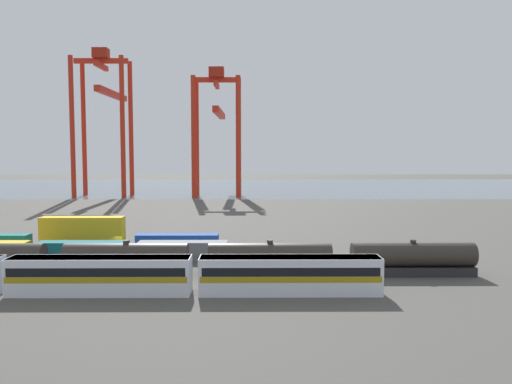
# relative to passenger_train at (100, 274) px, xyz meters

# --- Properties ---
(ground_plane) EXTENTS (420.00, 420.00, 0.00)m
(ground_plane) POSITION_rel_passenger_train_xyz_m (-2.96, 60.36, -2.14)
(ground_plane) COLOR #4C4944
(harbour_water) EXTENTS (400.00, 110.00, 0.01)m
(harbour_water) POSITION_rel_passenger_train_xyz_m (-2.96, 159.52, -2.14)
(harbour_water) COLOR slate
(harbour_water) RESTS_ON ground_plane
(passenger_train) EXTENTS (58.51, 3.14, 3.90)m
(passenger_train) POSITION_rel_passenger_train_xyz_m (0.00, 0.00, 0.00)
(passenger_train) COLOR silver
(passenger_train) RESTS_ON ground_plane
(freight_tank_row) EXTENTS (66.15, 2.82, 4.28)m
(freight_tank_row) POSITION_rel_passenger_train_xyz_m (9.40, 7.96, -0.13)
(freight_tank_row) COLOR #232326
(freight_tank_row) RESTS_ON ground_plane
(shipping_container_3) EXTENTS (12.10, 2.44, 2.60)m
(shipping_container_3) POSITION_rel_passenger_train_xyz_m (-7.11, 16.57, -0.84)
(shipping_container_3) COLOR #146066
(shipping_container_3) RESTS_ON ground_plane
(shipping_container_4) EXTENTS (12.10, 2.44, 2.60)m
(shipping_container_4) POSITION_rel_passenger_train_xyz_m (6.45, 16.57, -0.84)
(shipping_container_4) COLOR slate
(shipping_container_4) RESTS_ON ground_plane
(shipping_container_8) EXTENTS (12.10, 2.44, 2.60)m
(shipping_container_8) POSITION_rel_passenger_train_xyz_m (-9.15, 22.69, -0.84)
(shipping_container_8) COLOR gold
(shipping_container_8) RESTS_ON ground_plane
(shipping_container_9) EXTENTS (12.10, 2.44, 2.60)m
(shipping_container_9) POSITION_rel_passenger_train_xyz_m (-9.15, 22.69, 1.76)
(shipping_container_9) COLOR gold
(shipping_container_9) RESTS_ON shipping_container_8
(shipping_container_10) EXTENTS (12.10, 2.44, 2.60)m
(shipping_container_10) POSITION_rel_passenger_train_xyz_m (4.81, 22.69, -0.84)
(shipping_container_10) COLOR #1C4299
(shipping_container_10) RESTS_ON ground_plane
(gantry_crane_west) EXTENTS (17.40, 36.39, 47.66)m
(gantry_crane_west) POSITION_rel_passenger_train_xyz_m (-32.76, 119.38, 26.74)
(gantry_crane_west) COLOR red
(gantry_crane_west) RESTS_ON ground_plane
(gantry_crane_central) EXTENTS (15.73, 39.78, 41.69)m
(gantry_crane_central) POSITION_rel_passenger_train_xyz_m (4.39, 120.33, 22.90)
(gantry_crane_central) COLOR red
(gantry_crane_central) RESTS_ON ground_plane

